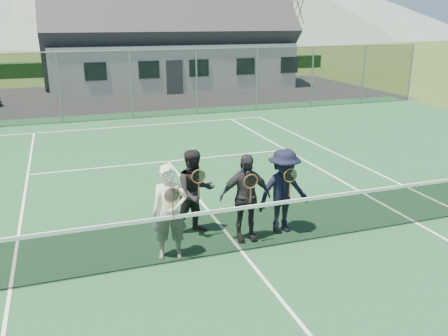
# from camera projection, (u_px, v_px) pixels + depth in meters

# --- Properties ---
(ground) EXTENTS (220.00, 220.00, 0.00)m
(ground) POSITION_uv_depth(u_px,v_px,m) (116.00, 97.00, 27.15)
(ground) COLOR #2F4819
(ground) RESTS_ON ground
(court_surface) EXTENTS (30.00, 30.00, 0.02)m
(court_surface) POSITION_uv_depth(u_px,v_px,m) (242.00, 252.00, 9.14)
(court_surface) COLOR #1C4C2B
(court_surface) RESTS_ON ground
(tarmac_carpark) EXTENTS (40.00, 12.00, 0.01)m
(tarmac_carpark) POSITION_uv_depth(u_px,v_px,m) (41.00, 101.00, 25.90)
(tarmac_carpark) COLOR black
(tarmac_carpark) RESTS_ON ground
(hedge_row) EXTENTS (40.00, 1.20, 1.10)m
(hedge_row) POSITION_uv_depth(u_px,v_px,m) (97.00, 68.00, 37.79)
(hedge_row) COLOR black
(hedge_row) RESTS_ON ground
(hill_east) EXTENTS (90.00, 90.00, 14.00)m
(hill_east) POSITION_uv_depth(u_px,v_px,m) (315.00, 6.00, 109.81)
(hill_east) COLOR slate
(hill_east) RESTS_ON ground
(court_markings) EXTENTS (11.03, 23.83, 0.01)m
(court_markings) POSITION_uv_depth(u_px,v_px,m) (242.00, 251.00, 9.13)
(court_markings) COLOR white
(court_markings) RESTS_ON court_surface
(tennis_net) EXTENTS (11.68, 0.08, 1.10)m
(tennis_net) POSITION_uv_depth(u_px,v_px,m) (242.00, 227.00, 8.98)
(tennis_net) COLOR slate
(tennis_net) RESTS_ON ground
(perimeter_fence) EXTENTS (30.07, 0.07, 3.02)m
(perimeter_fence) POSITION_uv_depth(u_px,v_px,m) (131.00, 85.00, 20.84)
(perimeter_fence) COLOR slate
(perimeter_fence) RESTS_ON ground
(clubhouse) EXTENTS (15.60, 8.20, 7.70)m
(clubhouse) POSITION_uv_depth(u_px,v_px,m) (166.00, 24.00, 30.80)
(clubhouse) COLOR silver
(clubhouse) RESTS_ON ground
(tree_d) EXTENTS (3.20, 3.20, 7.77)m
(tree_d) POSITION_uv_depth(u_px,v_px,m) (234.00, 1.00, 40.87)
(tree_d) COLOR #392115
(tree_d) RESTS_ON ground
(tree_e) EXTENTS (3.20, 3.20, 7.77)m
(tree_e) POSITION_uv_depth(u_px,v_px,m) (296.00, 1.00, 42.75)
(tree_e) COLOR #382414
(tree_e) RESTS_ON ground
(player_a) EXTENTS (0.73, 0.56, 1.80)m
(player_a) POSITION_uv_depth(u_px,v_px,m) (170.00, 212.00, 8.68)
(player_a) COLOR silver
(player_a) RESTS_ON court_surface
(player_b) EXTENTS (1.00, 0.85, 1.80)m
(player_b) POSITION_uv_depth(u_px,v_px,m) (195.00, 192.00, 9.67)
(player_b) COLOR black
(player_b) RESTS_ON court_surface
(player_c) EXTENTS (1.09, 0.55, 1.80)m
(player_c) POSITION_uv_depth(u_px,v_px,m) (245.00, 198.00, 9.40)
(player_c) COLOR #26252A
(player_c) RESTS_ON court_surface
(player_d) EXTENTS (1.23, 0.80, 1.80)m
(player_d) POSITION_uv_depth(u_px,v_px,m) (284.00, 191.00, 9.73)
(player_d) COLOR black
(player_d) RESTS_ON court_surface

